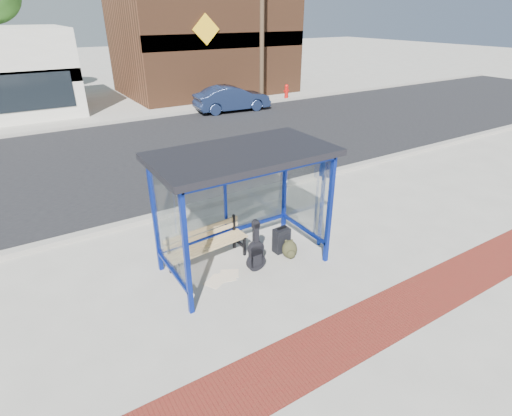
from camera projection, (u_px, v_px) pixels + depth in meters
ground at (245, 265)px, 8.14m from camera, size 120.00×120.00×0.00m
brick_paver_strip at (330, 345)px, 6.16m from camera, size 60.00×1.00×0.01m
curb_near at (188, 209)px, 10.33m from camera, size 60.00×0.25×0.12m
street_asphalt at (131, 156)px, 14.23m from camera, size 60.00×10.00×0.00m
curb_far at (98, 124)px, 18.09m from camera, size 60.00×0.25×0.12m
far_sidewalk at (90, 117)px, 19.56m from camera, size 60.00×4.00×0.01m
bus_shelter at (241, 168)px, 7.28m from camera, size 3.30×1.80×2.42m
storefront_brown at (204, 38)px, 24.60m from camera, size 10.00×7.08×6.40m
utility_pole_east at (262, 23)px, 20.80m from camera, size 1.60×0.24×8.00m
bench at (206, 243)px, 8.02m from camera, size 1.75×0.58×0.81m
guitar_bag at (256, 253)px, 7.81m from camera, size 0.39×0.11×1.06m
suitcase at (281, 240)px, 8.48m from camera, size 0.35×0.24×0.60m
backpack at (290, 250)px, 8.30m from camera, size 0.39×0.37×0.39m
sign_post at (323, 195)px, 8.33m from camera, size 0.13×0.26×2.15m
newspaper_a at (216, 281)px, 7.64m from camera, size 0.50×0.47×0.01m
newspaper_b at (229, 274)px, 7.86m from camera, size 0.45×0.42×0.01m
newspaper_c at (225, 277)px, 7.75m from camera, size 0.47×0.41×0.01m
parked_car at (232, 99)px, 20.46m from camera, size 3.97×1.68×1.27m
fire_hydrant at (286, 91)px, 23.58m from camera, size 0.36×0.24×0.81m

